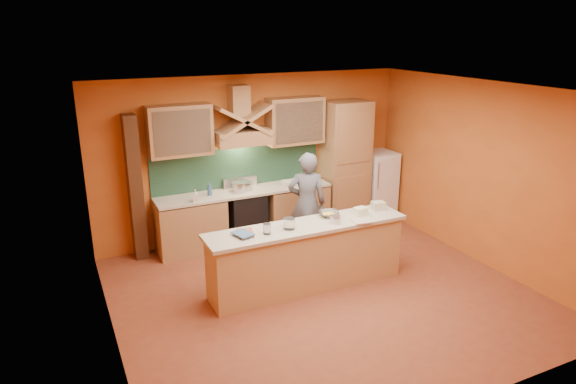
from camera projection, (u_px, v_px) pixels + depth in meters
name	position (u px, v px, depth m)	size (l,w,h in m)	color
floor	(323.00, 294.00, 7.13)	(5.50, 5.00, 0.01)	brown
ceiling	(328.00, 90.00, 6.26)	(5.50, 5.00, 0.01)	white
wall_back	(254.00, 157.00, 8.84)	(5.50, 0.02, 2.80)	#BC6024
wall_front	(464.00, 280.00, 4.55)	(5.50, 0.02, 2.80)	#BC6024
wall_left	(105.00, 233.00, 5.57)	(0.02, 5.00, 2.80)	#BC6024
wall_right	(482.00, 174.00, 7.82)	(0.02, 5.00, 2.80)	#BC6024
base_cabinet_left	(191.00, 226.00, 8.37)	(1.10, 0.60, 0.86)	#A7764C
base_cabinet_right	(295.00, 209.00, 9.15)	(1.10, 0.60, 0.86)	#A7764C
counter_top	(245.00, 191.00, 8.62)	(3.00, 0.62, 0.04)	beige
stove	(245.00, 216.00, 8.76)	(0.60, 0.58, 0.90)	black
backsplash	(238.00, 167.00, 8.75)	(3.00, 0.03, 0.70)	#1C3E2D
range_hood	(242.00, 137.00, 8.38)	(0.92, 0.50, 0.24)	#A7764C
hood_chimney	(239.00, 101.00, 8.28)	(0.30, 0.30, 0.50)	#A7764C
upper_cabinet_left	(180.00, 130.00, 7.98)	(1.00, 0.35, 0.80)	#A7764C
upper_cabinet_right	(295.00, 121.00, 8.79)	(1.00, 0.35, 0.80)	#A7764C
pantry_column	(345.00, 164.00, 9.34)	(0.80, 0.60, 2.30)	#A7764C
fridge	(377.00, 185.00, 9.80)	(0.58, 0.60, 1.30)	white
trim_column_left	(135.00, 188.00, 7.95)	(0.20, 0.30, 2.30)	#472816
island_body	(307.00, 258.00, 7.21)	(2.80, 0.55, 0.88)	tan
island_top	(307.00, 226.00, 7.06)	(2.90, 0.62, 0.05)	beige
person	(307.00, 203.00, 8.22)	(0.61, 0.40, 1.68)	slate
pot_large	(239.00, 188.00, 8.53)	(0.21, 0.21, 0.17)	silver
pot_small	(246.00, 187.00, 8.62)	(0.20, 0.20, 0.13)	silver
soap_bottle_a	(196.00, 196.00, 8.02)	(0.09, 0.09, 0.20)	silver
soap_bottle_b	(210.00, 189.00, 8.33)	(0.08, 0.08, 0.21)	#33588D
bowl_back	(297.00, 182.00, 8.95)	(0.24, 0.24, 0.07)	white
dish_rack	(290.00, 183.00, 8.83)	(0.26, 0.21, 0.09)	silver
book_lower	(238.00, 233.00, 6.73)	(0.21, 0.28, 0.03)	#B35040
book_upper	(236.00, 236.00, 6.59)	(0.21, 0.28, 0.02)	#41638F
jar_large	(289.00, 224.00, 6.88)	(0.15, 0.15, 0.15)	white
jar_small	(267.00, 229.00, 6.72)	(0.11, 0.11, 0.14)	silver
kitchen_scale	(335.00, 220.00, 7.09)	(0.11, 0.11, 0.09)	white
mixing_bowl	(329.00, 214.00, 7.36)	(0.29, 0.29, 0.07)	silver
cloth	(362.00, 221.00, 7.15)	(0.26, 0.20, 0.02)	#C4AFA1
grocery_bag_a	(378.00, 206.00, 7.62)	(0.18, 0.15, 0.12)	beige
grocery_bag_b	(360.00, 211.00, 7.41)	(0.18, 0.14, 0.11)	#EAE8C0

